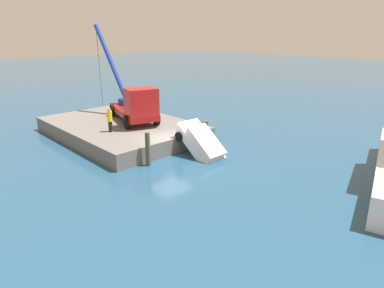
# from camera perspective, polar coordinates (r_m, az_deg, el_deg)

# --- Properties ---
(ground) EXTENTS (200.00, 200.00, 0.00)m
(ground) POSITION_cam_1_polar(r_m,az_deg,el_deg) (22.30, -4.00, -1.72)
(ground) COLOR navy
(dock) EXTENTS (12.42, 8.43, 1.09)m
(dock) POSITION_cam_1_polar(r_m,az_deg,el_deg) (26.71, -12.17, 2.58)
(dock) COLOR slate
(dock) RESTS_ON ground
(crane_truck) EXTENTS (8.71, 4.03, 7.38)m
(crane_truck) POSITION_cam_1_polar(r_m,az_deg,el_deg) (25.89, -9.82, 6.80)
(crane_truck) COLOR maroon
(crane_truck) RESTS_ON dock
(dock_worker) EXTENTS (0.34, 0.34, 1.74)m
(dock_worker) POSITION_cam_1_polar(r_m,az_deg,el_deg) (23.90, -14.00, 4.11)
(dock_worker) COLOR black
(dock_worker) RESTS_ON dock
(salvaged_car) EXTENTS (4.00, 2.09, 3.36)m
(salvaged_car) POSITION_cam_1_polar(r_m,az_deg,el_deg) (21.59, 2.24, -0.65)
(salvaged_car) COLOR silver
(salvaged_car) RESTS_ON ground
(piling_near) EXTENTS (0.29, 0.29, 2.11)m
(piling_near) POSITION_cam_1_polar(r_m,az_deg,el_deg) (20.14, -7.64, -0.91)
(piling_near) COLOR #4C4B2D
(piling_near) RESTS_ON ground
(piling_mid) EXTENTS (0.31, 0.31, 2.02)m
(piling_mid) POSITION_cam_1_polar(r_m,az_deg,el_deg) (22.87, 2.36, 1.52)
(piling_mid) COLOR brown
(piling_mid) RESTS_ON ground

